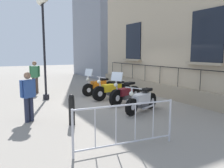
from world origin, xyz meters
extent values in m
plane|color=gray|center=(0.00, 0.00, 0.00)|extent=(60.00, 60.00, 0.00)
cube|color=tan|center=(-2.79, 0.00, 3.78)|extent=(0.60, 11.51, 7.55)
cube|color=gray|center=(-2.41, 0.00, 0.33)|extent=(0.20, 11.51, 0.65)
cube|color=black|center=(-2.47, 2.53, 2.78)|extent=(0.06, 1.48, 2.01)
cube|color=tan|center=(-2.39, 2.53, 1.73)|extent=(0.24, 1.68, 0.10)
cube|color=black|center=(-2.47, -2.53, 2.78)|extent=(0.06, 1.48, 2.01)
cube|color=tan|center=(-2.39, -2.53, 1.73)|extent=(0.24, 1.68, 0.10)
cube|color=black|center=(-2.37, 0.00, 1.48)|extent=(0.03, 9.67, 0.03)
cylinder|color=black|center=(-2.37, -4.84, 1.07)|extent=(0.02, 0.02, 0.83)
cylinder|color=black|center=(-2.37, -3.63, 1.07)|extent=(0.02, 0.02, 0.83)
cylinder|color=black|center=(-2.37, -2.42, 1.07)|extent=(0.02, 0.02, 0.83)
cylinder|color=black|center=(-2.37, -1.21, 1.07)|extent=(0.02, 0.02, 0.83)
cylinder|color=black|center=(-2.37, 0.00, 1.07)|extent=(0.02, 0.02, 0.83)
cylinder|color=black|center=(-2.37, 1.21, 1.07)|extent=(0.02, 0.02, 0.83)
cylinder|color=black|center=(-2.37, 2.42, 1.07)|extent=(0.02, 0.02, 0.83)
cylinder|color=black|center=(0.71, -1.70, 0.32)|extent=(0.65, 0.24, 0.64)
cylinder|color=silver|center=(0.71, -1.70, 0.32)|extent=(0.25, 0.18, 0.22)
cylinder|color=black|center=(-0.64, -1.98, 0.32)|extent=(0.65, 0.24, 0.64)
cylinder|color=silver|center=(-0.64, -1.98, 0.32)|extent=(0.25, 0.18, 0.22)
cube|color=orange|center=(0.09, -1.83, 0.54)|extent=(0.84, 0.47, 0.37)
cube|color=#4C4C51|center=(-0.01, -1.85, 0.29)|extent=(0.51, 0.34, 0.22)
cube|color=black|center=(-0.23, -1.89, 0.77)|extent=(0.49, 0.37, 0.10)
cylinder|color=silver|center=(0.66, -1.71, 0.68)|extent=(0.17, 0.09, 0.73)
cylinder|color=silver|center=(0.61, -1.72, 1.04)|extent=(0.18, 0.68, 0.04)
sphere|color=white|center=(0.73, -1.69, 0.86)|extent=(0.16, 0.16, 0.16)
cylinder|color=silver|center=(-0.19, -1.71, 0.18)|extent=(0.71, 0.22, 0.08)
cube|color=silver|center=(0.67, -1.70, 1.19)|extent=(0.23, 0.58, 0.36)
cylinder|color=black|center=(0.68, -0.47, 0.33)|extent=(0.68, 0.23, 0.67)
cylinder|color=silver|center=(0.68, -0.47, 0.33)|extent=(0.25, 0.19, 0.23)
cylinder|color=black|center=(-0.75, -0.64, 0.33)|extent=(0.68, 0.23, 0.67)
cylinder|color=silver|center=(-0.75, -0.64, 0.33)|extent=(0.25, 0.19, 0.23)
cube|color=gold|center=(0.02, -0.55, 0.54)|extent=(0.96, 0.42, 0.33)
cube|color=#4C4C51|center=(-0.08, -0.56, 0.30)|extent=(0.58, 0.32, 0.23)
cube|color=black|center=(-0.36, -0.59, 0.78)|extent=(0.55, 0.34, 0.10)
cylinder|color=silver|center=(0.64, -0.47, 0.70)|extent=(0.17, 0.08, 0.73)
cylinder|color=silver|center=(0.59, -0.48, 1.06)|extent=(0.12, 0.69, 0.04)
sphere|color=white|center=(0.70, -0.46, 0.88)|extent=(0.16, 0.16, 0.16)
cylinder|color=silver|center=(-0.28, -0.41, 0.18)|extent=(0.84, 0.18, 0.08)
cylinder|color=black|center=(0.53, 0.79, 0.34)|extent=(0.70, 0.40, 0.69)
cylinder|color=silver|center=(0.53, 0.79, 0.34)|extent=(0.29, 0.25, 0.24)
cylinder|color=black|center=(-0.64, 0.34, 0.34)|extent=(0.70, 0.40, 0.69)
cylinder|color=silver|center=(-0.64, 0.34, 0.34)|extent=(0.29, 0.25, 0.24)
cube|color=maroon|center=(-0.01, 0.58, 0.53)|extent=(0.85, 0.57, 0.29)
cube|color=#4C4C51|center=(-0.10, 0.54, 0.31)|extent=(0.53, 0.40, 0.24)
cube|color=black|center=(-0.31, 0.46, 0.85)|extent=(0.51, 0.41, 0.10)
cylinder|color=silver|center=(0.49, 0.77, 0.70)|extent=(0.17, 0.11, 0.72)
cylinder|color=silver|center=(0.44, 0.75, 1.06)|extent=(0.27, 0.63, 0.04)
sphere|color=white|center=(0.55, 0.80, 0.88)|extent=(0.16, 0.16, 0.16)
cylinder|color=silver|center=(-0.30, 0.64, 0.19)|extent=(0.70, 0.33, 0.08)
cube|color=silver|center=(0.49, 0.77, 1.21)|extent=(0.31, 0.55, 0.36)
cylinder|color=black|center=(0.71, 2.19, 0.30)|extent=(0.60, 0.34, 0.60)
cylinder|color=silver|center=(0.71, 2.19, 0.30)|extent=(0.25, 0.21, 0.21)
cylinder|color=black|center=(-0.54, 1.68, 0.30)|extent=(0.60, 0.34, 0.60)
cylinder|color=silver|center=(-0.54, 1.68, 0.30)|extent=(0.25, 0.21, 0.21)
cube|color=silver|center=(0.13, 1.95, 0.51)|extent=(0.88, 0.60, 0.34)
cube|color=#4C4C51|center=(0.04, 1.91, 0.27)|extent=(0.55, 0.42, 0.21)
cube|color=black|center=(-0.18, 1.82, 0.78)|extent=(0.53, 0.43, 0.10)
cylinder|color=silver|center=(0.67, 2.17, 0.62)|extent=(0.17, 0.12, 0.66)
cylinder|color=silver|center=(0.62, 2.15, 0.95)|extent=(0.29, 0.64, 0.04)
sphere|color=white|center=(0.73, 2.20, 0.77)|extent=(0.16, 0.16, 0.16)
cylinder|color=silver|center=(-0.17, 2.01, 0.17)|extent=(0.72, 0.36, 0.08)
cylinder|color=black|center=(2.70, -1.96, 0.12)|extent=(0.28, 0.28, 0.24)
cylinder|color=black|center=(2.70, -1.96, 2.20)|extent=(0.10, 0.10, 4.40)
cylinder|color=black|center=(2.70, -2.13, 4.25)|extent=(0.04, 0.35, 0.04)
sphere|color=white|center=(2.70, -2.31, 4.45)|extent=(0.39, 0.39, 0.39)
cylinder|color=black|center=(2.70, -1.78, 4.25)|extent=(0.04, 0.35, 0.04)
cylinder|color=#B7B7BF|center=(1.15, 4.55, 0.53)|extent=(0.05, 0.05, 1.05)
cylinder|color=#B7B7BF|center=(3.54, 4.33, 0.53)|extent=(0.05, 0.05, 1.05)
cylinder|color=#B7B7BF|center=(2.35, 4.44, 1.02)|extent=(2.39, 0.26, 0.04)
cylinder|color=#B7B7BF|center=(2.35, 4.44, 0.15)|extent=(2.39, 0.26, 0.04)
cylinder|color=#B7B7BF|center=(1.63, 4.51, 0.60)|extent=(0.02, 0.02, 0.87)
cylinder|color=#B7B7BF|center=(2.11, 4.46, 0.60)|extent=(0.02, 0.02, 0.87)
cylinder|color=#B7B7BF|center=(2.58, 4.42, 0.60)|extent=(0.02, 0.02, 0.87)
cylinder|color=#B7B7BF|center=(3.06, 4.38, 0.60)|extent=(0.02, 0.02, 0.87)
cylinder|color=black|center=(2.85, 2.19, 0.41)|extent=(0.18, 0.18, 0.82)
sphere|color=black|center=(2.85, 2.19, 0.86)|extent=(0.16, 0.16, 0.16)
cylinder|color=#23283D|center=(3.85, 1.22, 0.39)|extent=(0.14, 0.14, 0.77)
cylinder|color=#23283D|center=(4.00, 1.28, 0.39)|extent=(0.14, 0.14, 0.77)
cube|color=#2D4C8C|center=(3.92, 1.25, 1.05)|extent=(0.42, 0.34, 0.55)
sphere|color=#8C664C|center=(3.92, 1.25, 1.46)|extent=(0.21, 0.21, 0.21)
cylinder|color=#2D4C8C|center=(3.72, 1.16, 1.08)|extent=(0.09, 0.09, 0.52)
cylinder|color=#2D4C8C|center=(4.13, 1.34, 1.08)|extent=(0.09, 0.09, 0.52)
cylinder|color=#47382D|center=(2.92, -3.84, 0.42)|extent=(0.14, 0.14, 0.85)
cylinder|color=#47382D|center=(2.77, -3.79, 0.42)|extent=(0.14, 0.14, 0.85)
cube|color=#337247|center=(2.84, -3.82, 1.15)|extent=(0.41, 0.32, 0.60)
sphere|color=#8C664C|center=(2.84, -3.82, 1.59)|extent=(0.23, 0.23, 0.23)
cylinder|color=#337247|center=(3.05, -3.89, 1.18)|extent=(0.09, 0.09, 0.57)
cylinder|color=#337247|center=(2.63, -3.75, 1.18)|extent=(0.09, 0.09, 0.57)
camera|label=1|loc=(4.93, 8.58, 2.17)|focal=36.47mm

